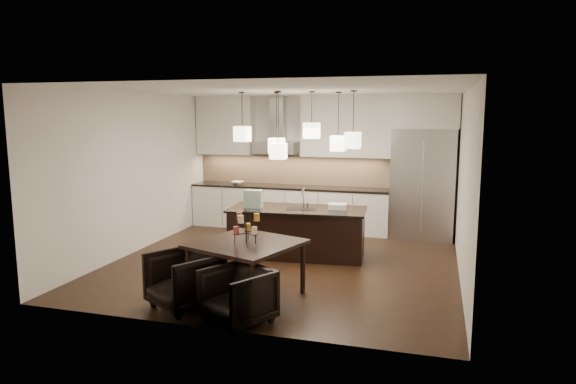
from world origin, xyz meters
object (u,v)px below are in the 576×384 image
(dining_table, at_px, (247,269))
(armchair_right, at_px, (237,296))
(armchair_left, at_px, (184,280))
(island_body, at_px, (297,233))
(refrigerator, at_px, (422,184))

(dining_table, height_order, armchair_right, dining_table)
(armchair_left, xyz_separation_m, armchair_right, (0.83, -0.28, -0.03))
(island_body, height_order, dining_table, island_body)
(dining_table, bearing_deg, island_body, 105.17)
(armchair_right, bearing_deg, dining_table, 134.34)
(refrigerator, xyz_separation_m, armchair_left, (-2.76, -4.62, -0.71))
(dining_table, xyz_separation_m, armchair_right, (0.21, -0.86, -0.04))
(island_body, xyz_separation_m, dining_table, (-0.13, -2.13, -0.02))
(island_body, bearing_deg, dining_table, -98.24)
(refrigerator, bearing_deg, armchair_left, -120.86)
(refrigerator, bearing_deg, armchair_right, -111.52)
(island_body, relative_size, armchair_right, 3.12)
(armchair_right, bearing_deg, armchair_left, -167.91)
(refrigerator, height_order, dining_table, refrigerator)
(refrigerator, bearing_deg, island_body, -136.50)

